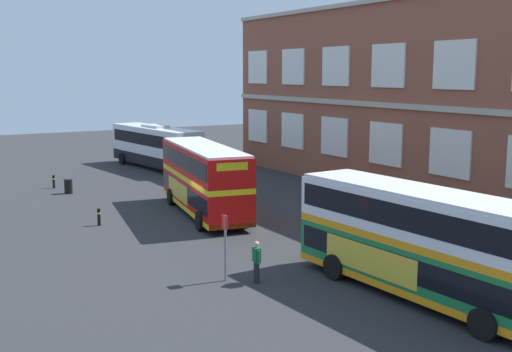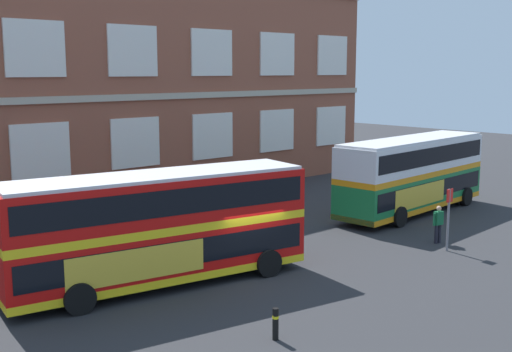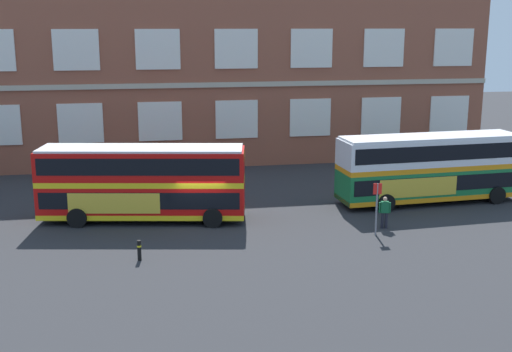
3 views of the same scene
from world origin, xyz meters
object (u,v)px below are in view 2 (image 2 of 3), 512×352
object	(u,v)px
safety_bollard_west	(275,323)
double_decker_near	(158,227)
bus_stand_flag	(449,214)
waiting_passenger	(438,223)
double_decker_middle	(412,174)

from	to	relation	value
safety_bollard_west	double_decker_near	bearing A→B (deg)	87.64
bus_stand_flag	waiting_passenger	bearing A→B (deg)	49.87
double_decker_near	double_decker_middle	size ratio (longest dim) A/B	1.01
waiting_passenger	double_decker_near	bearing A→B (deg)	163.70
double_decker_near	double_decker_middle	xyz separation A→B (m)	(16.86, 0.78, 0.00)
waiting_passenger	bus_stand_flag	size ratio (longest dim) A/B	0.63
double_decker_near	waiting_passenger	bearing A→B (deg)	-16.30
double_decker_near	bus_stand_flag	xyz separation A→B (m)	(11.60, -4.60, -0.51)
waiting_passenger	bus_stand_flag	xyz separation A→B (m)	(-0.82, -0.97, 0.70)
double_decker_middle	waiting_passenger	size ratio (longest dim) A/B	6.55
double_decker_near	bus_stand_flag	bearing A→B (deg)	-21.65
double_decker_middle	safety_bollard_west	bearing A→B (deg)	-157.67
bus_stand_flag	double_decker_middle	bearing A→B (deg)	45.64
double_decker_middle	bus_stand_flag	bearing A→B (deg)	-134.36
double_decker_middle	bus_stand_flag	xyz separation A→B (m)	(-5.26, -5.38, -0.51)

